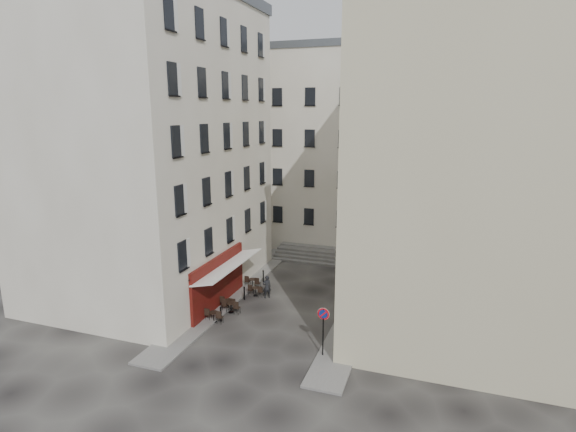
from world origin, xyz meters
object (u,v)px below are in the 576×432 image
at_px(no_parking_sign, 323,323).
at_px(bistro_table_b, 231,306).
at_px(bistro_table_a, 214,316).
at_px(pedestrian, 267,287).

height_order(no_parking_sign, bistro_table_b, no_parking_sign).
relative_size(no_parking_sign, bistro_table_b, 2.24).
bearing_deg(bistro_table_b, no_parking_sign, -25.17).
bearing_deg(bistro_table_a, no_parking_sign, -13.10).
relative_size(bistro_table_b, pedestrian, 0.76).
xyz_separation_m(no_parking_sign, bistro_table_b, (-6.99, 3.28, -1.53)).
height_order(bistro_table_a, bistro_table_b, bistro_table_b).
xyz_separation_m(no_parking_sign, pedestrian, (-5.69, 6.29, -1.16)).
bearing_deg(pedestrian, bistro_table_b, 29.12).
bearing_deg(no_parking_sign, bistro_table_a, 170.20).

